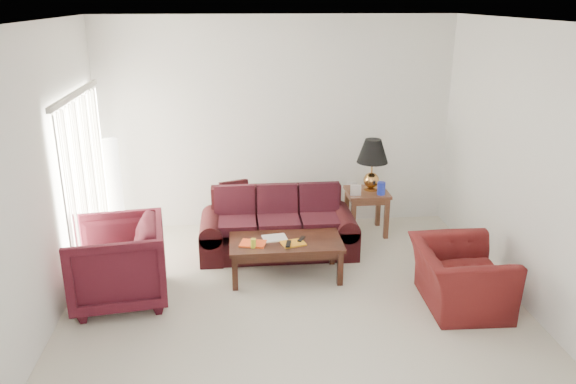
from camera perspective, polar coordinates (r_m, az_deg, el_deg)
The scene contains 19 objects.
floor at distance 6.25m, azimuth 0.76°, elevation -11.72°, with size 5.00×5.00×0.00m, color beige.
blinds at distance 7.20m, azimuth -19.91°, elevation 0.79°, with size 0.10×2.00×2.16m, color silver.
sofa at distance 7.34m, azimuth -1.00°, elevation -3.20°, with size 2.03×0.88×0.83m, color black, non-canonical shape.
throw_pillow at distance 7.69m, azimuth -5.43°, elevation -0.28°, with size 0.39×0.11×0.39m, color black.
end_table at distance 8.08m, azimuth 7.94°, elevation -2.00°, with size 0.58×0.58×0.63m, color #4C201A, non-canonical shape.
table_lamp at distance 7.93m, azimuth 8.53°, elevation 2.74°, with size 0.44×0.44×0.73m, color #AF7636, non-canonical shape.
clock at distance 7.76m, azimuth 6.89°, elevation 0.18°, with size 0.14×0.05×0.14m, color white.
blue_canister at distance 7.84m, azimuth 9.45°, elevation 0.37°, with size 0.11×0.11×0.18m, color #1928A3.
picture_frame at distance 8.03m, azimuth 6.53°, elevation 0.90°, with size 0.13×0.02×0.16m, color #AEAEB2.
floor_lamp at distance 8.00m, azimuth -17.22°, elevation 0.22°, with size 0.24×0.24×1.46m, color white, non-canonical shape.
armchair_left at distance 6.46m, azimuth -16.93°, elevation -6.91°, with size 0.99×1.02×0.93m, color #3D0E16.
armchair_right at distance 6.43m, azimuth 17.06°, elevation -8.22°, with size 1.06×0.92×0.69m, color #481010.
coffee_table at distance 6.80m, azimuth -0.23°, elevation -6.76°, with size 1.34×0.67×0.47m, color black, non-canonical shape.
magazine_red at distance 6.62m, azimuth -3.57°, elevation -5.25°, with size 0.29×0.22×0.02m, color #E04416.
magazine_white at distance 6.76m, azimuth -1.36°, elevation -4.69°, with size 0.28×0.21×0.02m, color white.
magazine_orange at distance 6.62m, azimuth 0.53°, elevation -5.23°, with size 0.27×0.20×0.02m, color orange.
remote_a at distance 6.55m, azimuth 0.04°, elevation -5.29°, with size 0.05×0.17×0.02m, color black.
remote_b at distance 6.69m, azimuth 1.37°, elevation -4.78°, with size 0.04×0.15×0.02m, color black.
yellow_glass at distance 6.52m, azimuth -3.55°, elevation -5.22°, with size 0.06×0.06×0.11m, color #C1CF2E.
Camera 1 is at (-0.59, -5.33, 3.22)m, focal length 35.00 mm.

